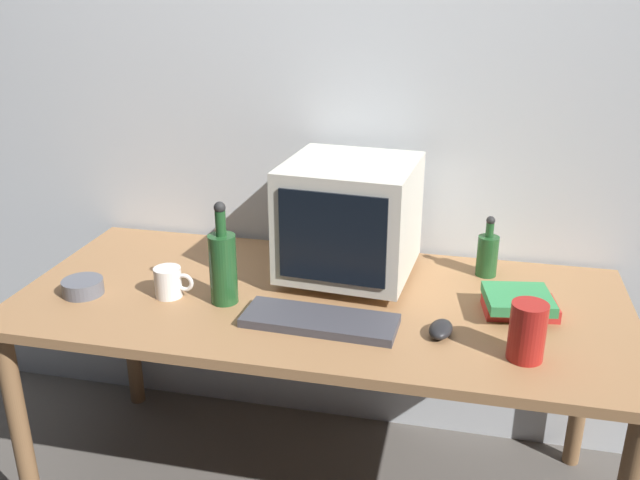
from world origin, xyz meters
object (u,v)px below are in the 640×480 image
Objects in this scene: cd_spindle at (83,287)px; keyboard at (320,321)px; bottle_short at (487,254)px; book_stack at (519,303)px; mug at (169,282)px; metal_canister at (527,331)px; crt_monitor at (350,219)px; bottle_tall at (223,265)px; computer_mouse at (441,329)px.

keyboard is at bearing -2.28° from cd_spindle.
keyboard is at bearing -135.34° from bottle_short.
book_stack is 1.26m from cd_spindle.
mug is 0.80× the size of metal_canister.
bottle_tall is at bearing -141.94° from crt_monitor.
book_stack reaches higher than computer_mouse.
cd_spindle is at bearing 176.17° from metal_canister.
metal_canister is (0.83, -0.13, -0.04)m from bottle_tall.
computer_mouse is (0.32, 0.01, 0.01)m from keyboard.
computer_mouse is at bearing -140.52° from book_stack.
mug is (-0.79, 0.06, 0.03)m from computer_mouse.
keyboard is at bearing -8.67° from mug.
crt_monitor reaches higher than computer_mouse.
mug reaches higher than keyboard.
computer_mouse is 0.44m from bottle_short.
crt_monitor is 2.11× the size of bottle_short.
book_stack is at bearing 7.43° from bottle_tall.
cd_spindle is at bearing -170.59° from mug.
cd_spindle is (-1.25, -0.15, -0.01)m from book_stack.
bottle_short is 0.98m from mug.
cd_spindle is at bearing -173.06° from book_stack.
book_stack is (0.53, 0.18, 0.02)m from keyboard.
keyboard is 0.54m from metal_canister.
bottle_tall is 0.84m from book_stack.
crt_monitor reaches higher than keyboard.
keyboard is 0.62m from bottle_short.
bottle_tall is (-0.30, 0.07, 0.10)m from keyboard.
bottle_tall reaches higher than metal_canister.
bottle_tall reaches higher than keyboard.
crt_monitor is at bearing 21.55° from cd_spindle.
keyboard is 4.20× the size of computer_mouse.
cd_spindle is at bearing -160.87° from bottle_short.
bottle_short is 0.50m from metal_canister.
bottle_tall is 2.03× the size of metal_canister.
metal_canister is at bearing -88.75° from book_stack.
keyboard is 2.80× the size of metal_canister.
computer_mouse is 0.23m from metal_canister.
bottle_short is at bearing 19.13° from cd_spindle.
computer_mouse is at bearing -0.84° from cd_spindle.
crt_monitor is 1.91× the size of book_stack.
mug is (-1.00, -0.11, 0.01)m from book_stack.
bottle_tall is at bearing -154.04° from bottle_short.
metal_canister is at bearing -3.83° from cd_spindle.
metal_canister is (1.26, -0.08, 0.05)m from cd_spindle.
bottle_short reaches higher than metal_canister.
bottle_tall reaches higher than mug.
crt_monitor is at bearing 38.06° from bottle_tall.
crt_monitor is at bearing 164.33° from book_stack.
mug is 1.00× the size of cd_spindle.
crt_monitor reaches higher than book_stack.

